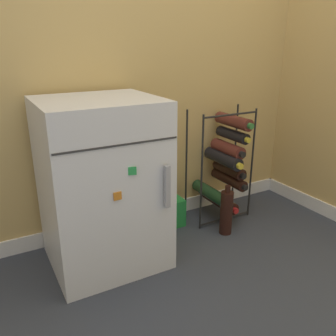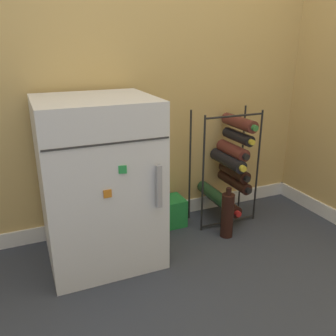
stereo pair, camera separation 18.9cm
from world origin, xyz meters
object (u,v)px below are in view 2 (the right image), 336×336
(mini_fridge, at_px, (99,182))
(wine_rack, at_px, (230,167))
(loose_bottle_floor, at_px, (227,215))
(soda_box, at_px, (165,212))

(mini_fridge, xyz_separation_m, wine_rack, (0.84, 0.11, -0.08))
(loose_bottle_floor, bearing_deg, mini_fridge, 172.63)
(wine_rack, bearing_deg, soda_box, 171.21)
(soda_box, relative_size, loose_bottle_floor, 0.78)
(soda_box, bearing_deg, loose_bottle_floor, -42.96)
(wine_rack, distance_m, soda_box, 0.49)
(wine_rack, height_order, soda_box, wine_rack)
(mini_fridge, xyz_separation_m, soda_box, (0.43, 0.17, -0.34))
(wine_rack, xyz_separation_m, loose_bottle_floor, (-0.13, -0.20, -0.21))
(soda_box, distance_m, loose_bottle_floor, 0.39)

